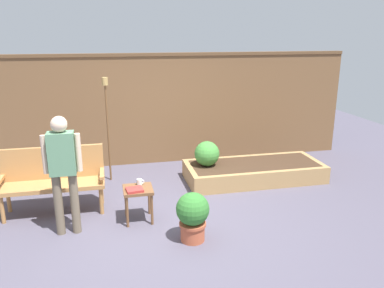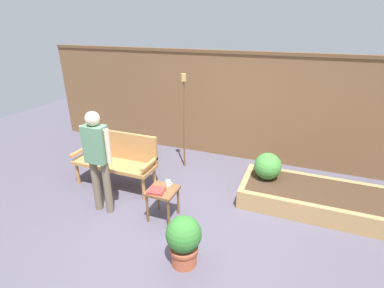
{
  "view_description": "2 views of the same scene",
  "coord_description": "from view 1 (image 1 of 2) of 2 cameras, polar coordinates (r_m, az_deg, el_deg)",
  "views": [
    {
      "loc": [
        -0.62,
        -4.75,
        2.52
      ],
      "look_at": [
        0.61,
        0.8,
        0.86
      ],
      "focal_mm": 35.78,
      "sensor_mm": 36.0,
      "label": 1
    },
    {
      "loc": [
        1.36,
        -2.94,
        2.64
      ],
      "look_at": [
        -0.2,
        1.04,
        0.83
      ],
      "focal_mm": 26.92,
      "sensor_mm": 36.0,
      "label": 2
    }
  ],
  "objects": [
    {
      "name": "garden_bench",
      "position": [
        5.88,
        -20.01,
        -4.41
      ],
      "size": [
        1.44,
        0.48,
        0.94
      ],
      "color": "#B77F47",
      "rests_on": "ground_plane"
    },
    {
      "name": "side_table",
      "position": [
        5.34,
        -8.04,
        -7.36
      ],
      "size": [
        0.4,
        0.4,
        0.48
      ],
      "color": "brown",
      "rests_on": "ground_plane"
    },
    {
      "name": "fence_back",
      "position": [
        7.51,
        -7.58,
        5.14
      ],
      "size": [
        8.4,
        0.14,
        2.16
      ],
      "color": "brown",
      "rests_on": "ground_plane"
    },
    {
      "name": "potted_boxwood",
      "position": [
        4.82,
        0.1,
        -10.45
      ],
      "size": [
        0.42,
        0.42,
        0.64
      ],
      "color": "#B75638",
      "rests_on": "ground_plane"
    },
    {
      "name": "book_on_table",
      "position": [
        5.22,
        -8.55,
        -6.75
      ],
      "size": [
        0.24,
        0.22,
        0.03
      ],
      "primitive_type": "cube",
      "rotation": [
        0.0,
        0.0,
        0.13
      ],
      "color": "#B2332D",
      "rests_on": "side_table"
    },
    {
      "name": "ground_plane",
      "position": [
        5.41,
        -4.57,
        -11.55
      ],
      "size": [
        14.0,
        14.0,
        0.0
      ],
      "primitive_type": "plane",
      "color": "#514C5B"
    },
    {
      "name": "person_by_bench",
      "position": [
        5.03,
        -18.69,
        -3.05
      ],
      "size": [
        0.47,
        0.2,
        1.56
      ],
      "color": "#70604C",
      "rests_on": "ground_plane"
    },
    {
      "name": "shrub_near_bench",
      "position": [
        6.6,
        2.24,
        -1.45
      ],
      "size": [
        0.43,
        0.43,
        0.43
      ],
      "color": "brown",
      "rests_on": "raised_planter_bed"
    },
    {
      "name": "tiki_torch",
      "position": [
        6.66,
        -12.59,
        4.69
      ],
      "size": [
        0.1,
        0.1,
        1.81
      ],
      "color": "brown",
      "rests_on": "ground_plane"
    },
    {
      "name": "cup_on_table",
      "position": [
        5.4,
        -7.81,
        -5.62
      ],
      "size": [
        0.11,
        0.07,
        0.08
      ],
      "color": "white",
      "rests_on": "side_table"
    },
    {
      "name": "raised_planter_bed",
      "position": [
        6.91,
        9.2,
        -4.05
      ],
      "size": [
        2.4,
        1.0,
        0.3
      ],
      "color": "#AD8451",
      "rests_on": "ground_plane"
    }
  ]
}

